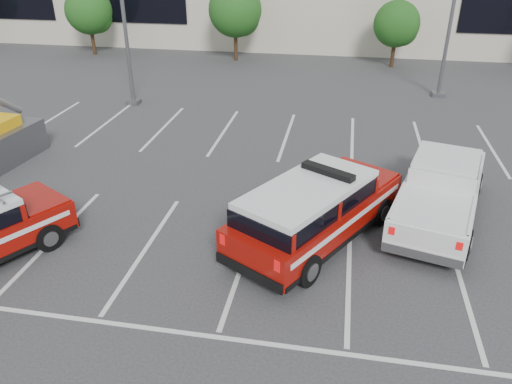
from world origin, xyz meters
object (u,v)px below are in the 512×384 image
at_px(white_pickup, 439,196).
at_px(tree_mid_left, 237,12).
at_px(tree_left, 90,12).
at_px(tree_mid_right, 398,25).
at_px(fire_chief_suv, 315,214).

bearing_deg(white_pickup, tree_mid_left, 133.43).
height_order(tree_left, white_pickup, tree_left).
bearing_deg(tree_mid_right, tree_left, 180.00).
xyz_separation_m(fire_chief_suv, white_pickup, (3.49, 1.93, -0.11)).
height_order(tree_left, tree_mid_left, tree_mid_left).
relative_size(tree_mid_right, fire_chief_suv, 0.67).
height_order(tree_left, tree_mid_right, tree_left).
xyz_separation_m(tree_mid_right, fire_chief_suv, (-3.37, -20.79, -1.68)).
bearing_deg(white_pickup, tree_mid_right, 105.58).
height_order(tree_mid_right, fire_chief_suv, tree_mid_right).
distance_m(tree_mid_left, tree_mid_right, 10.01).
distance_m(tree_left, tree_mid_right, 20.00).
bearing_deg(tree_mid_right, fire_chief_suv, -99.20).
relative_size(tree_mid_left, white_pickup, 0.79).
bearing_deg(tree_mid_left, tree_mid_right, -0.00).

